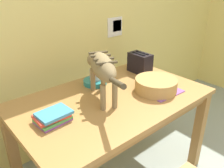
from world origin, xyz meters
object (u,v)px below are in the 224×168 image
(saucer_bowl, at_px, (95,82))
(toaster, at_px, (140,63))
(coffee_mug, at_px, (95,74))
(cat, at_px, (102,67))
(wicker_basket, at_px, (156,85))
(dining_table, at_px, (112,108))
(magazine, at_px, (161,91))
(book_stack, at_px, (53,117))

(saucer_bowl, xyz_separation_m, toaster, (0.45, -0.06, 0.07))
(saucer_bowl, relative_size, coffee_mug, 1.50)
(cat, distance_m, saucer_bowl, 0.30)
(cat, height_order, wicker_basket, cat)
(saucer_bowl, bearing_deg, dining_table, -99.23)
(coffee_mug, height_order, wicker_basket, coffee_mug)
(magazine, bearing_deg, coffee_mug, 126.69)
(book_stack, xyz_separation_m, wicker_basket, (0.77, -0.13, 0.02))
(wicker_basket, relative_size, toaster, 1.54)
(coffee_mug, relative_size, toaster, 0.62)
(cat, distance_m, toaster, 0.58)
(book_stack, xyz_separation_m, toaster, (0.96, 0.20, 0.05))
(book_stack, bearing_deg, cat, 7.83)
(cat, bearing_deg, coffee_mug, 89.10)
(saucer_bowl, bearing_deg, book_stack, -152.77)
(dining_table, relative_size, book_stack, 6.62)
(dining_table, distance_m, cat, 0.32)
(coffee_mug, xyz_separation_m, book_stack, (-0.51, -0.26, -0.05))
(cat, relative_size, coffee_mug, 5.41)
(cat, bearing_deg, toaster, 38.99)
(toaster, bearing_deg, cat, -164.89)
(cat, relative_size, wicker_basket, 2.17)
(cat, distance_m, coffee_mug, 0.26)
(magazine, bearing_deg, saucer_bowl, 127.05)
(saucer_bowl, bearing_deg, cat, -113.87)
(cat, distance_m, magazine, 0.49)
(magazine, height_order, toaster, toaster)
(toaster, bearing_deg, saucer_bowl, 172.87)
(book_stack, bearing_deg, toaster, 12.00)
(coffee_mug, relative_size, book_stack, 0.60)
(cat, height_order, coffee_mug, cat)
(saucer_bowl, bearing_deg, toaster, -7.13)
(dining_table, height_order, book_stack, book_stack)
(toaster, bearing_deg, magazine, -113.60)
(dining_table, height_order, magazine, magazine)
(coffee_mug, bearing_deg, cat, -114.77)
(dining_table, xyz_separation_m, saucer_bowl, (0.04, 0.25, 0.11))
(dining_table, distance_m, saucer_bowl, 0.28)
(dining_table, distance_m, magazine, 0.38)
(saucer_bowl, height_order, magazine, saucer_bowl)
(saucer_bowl, distance_m, wicker_basket, 0.47)
(cat, bearing_deg, magazine, -5.84)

